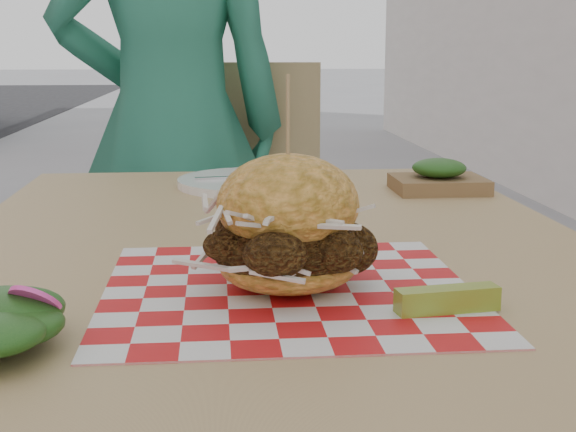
{
  "coord_description": "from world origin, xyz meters",
  "views": [
    {
      "loc": [
        -0.1,
        -0.9,
        0.98
      ],
      "look_at": [
        -0.03,
        -0.14,
        0.82
      ],
      "focal_mm": 50.0,
      "sensor_mm": 36.0,
      "label": 1
    }
  ],
  "objects_px": {
    "patio_table": "(273,304)",
    "sandwich": "(288,231)",
    "patio_chair": "(247,219)",
    "diner": "(171,127)"
  },
  "relations": [
    {
      "from": "patio_table",
      "to": "sandwich",
      "type": "bearing_deg",
      "value": -89.7
    },
    {
      "from": "patio_table",
      "to": "diner",
      "type": "bearing_deg",
      "value": 99.63
    },
    {
      "from": "patio_chair",
      "to": "sandwich",
      "type": "xyz_separation_m",
      "value": [
        -0.01,
        -1.27,
        0.26
      ]
    },
    {
      "from": "diner",
      "to": "sandwich",
      "type": "bearing_deg",
      "value": 94.17
    },
    {
      "from": "patio_table",
      "to": "patio_chair",
      "type": "bearing_deg",
      "value": 89.5
    },
    {
      "from": "diner",
      "to": "patio_table",
      "type": "bearing_deg",
      "value": 95.65
    },
    {
      "from": "diner",
      "to": "patio_chair",
      "type": "bearing_deg",
      "value": -170.17
    },
    {
      "from": "sandwich",
      "to": "patio_table",
      "type": "bearing_deg",
      "value": 90.3
    },
    {
      "from": "diner",
      "to": "sandwich",
      "type": "height_order",
      "value": "diner"
    },
    {
      "from": "patio_chair",
      "to": "patio_table",
      "type": "bearing_deg",
      "value": -85.04
    }
  ]
}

